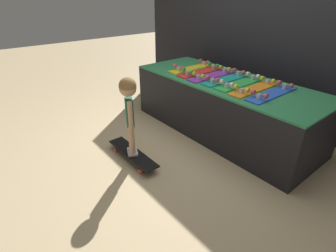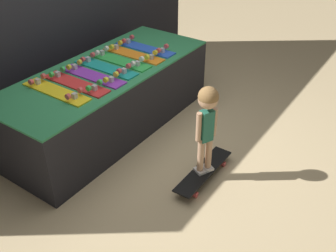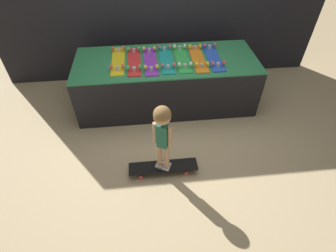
{
  "view_description": "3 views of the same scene",
  "coord_description": "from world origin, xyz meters",
  "px_view_note": "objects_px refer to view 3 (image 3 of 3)",
  "views": [
    {
      "loc": [
        2.0,
        -1.95,
        1.72
      ],
      "look_at": [
        -0.05,
        -0.3,
        0.34
      ],
      "focal_mm": 28.0,
      "sensor_mm": 36.0,
      "label": 1
    },
    {
      "loc": [
        -2.68,
        -2.05,
        2.45
      ],
      "look_at": [
        -0.13,
        -0.29,
        0.4
      ],
      "focal_mm": 42.0,
      "sensor_mm": 36.0,
      "label": 2
    },
    {
      "loc": [
        -0.31,
        -2.58,
        2.49
      ],
      "look_at": [
        -0.08,
        -0.36,
        0.38
      ],
      "focal_mm": 28.0,
      "sensor_mm": 36.0,
      "label": 3
    }
  ],
  "objects_px": {
    "skateboard_purple_on_rack": "(150,60)",
    "skateboard_green_on_rack": "(182,58)",
    "skateboard_orange_on_rack": "(198,58)",
    "skateboard_on_floor": "(163,167)",
    "child": "(162,128)",
    "skateboard_red_on_rack": "(134,61)",
    "skateboard_yellow_on_rack": "(118,60)",
    "skateboard_teal_on_rack": "(166,59)",
    "skateboard_blue_on_rack": "(213,57)"
  },
  "relations": [
    {
      "from": "skateboard_red_on_rack",
      "to": "skateboard_orange_on_rack",
      "type": "bearing_deg",
      "value": -0.7
    },
    {
      "from": "skateboard_orange_on_rack",
      "to": "skateboard_on_floor",
      "type": "xyz_separation_m",
      "value": [
        -0.6,
        -1.28,
        -0.66
      ]
    },
    {
      "from": "skateboard_red_on_rack",
      "to": "skateboard_purple_on_rack",
      "type": "xyz_separation_m",
      "value": [
        0.21,
        -0.01,
        0.0
      ]
    },
    {
      "from": "skateboard_purple_on_rack",
      "to": "skateboard_on_floor",
      "type": "distance_m",
      "value": 1.44
    },
    {
      "from": "skateboard_red_on_rack",
      "to": "child",
      "type": "height_order",
      "value": "child"
    },
    {
      "from": "skateboard_green_on_rack",
      "to": "skateboard_blue_on_rack",
      "type": "relative_size",
      "value": 1.0
    },
    {
      "from": "skateboard_red_on_rack",
      "to": "skateboard_green_on_rack",
      "type": "distance_m",
      "value": 0.64
    },
    {
      "from": "skateboard_on_floor",
      "to": "child",
      "type": "height_order",
      "value": "child"
    },
    {
      "from": "skateboard_orange_on_rack",
      "to": "skateboard_blue_on_rack",
      "type": "height_order",
      "value": "same"
    },
    {
      "from": "skateboard_purple_on_rack",
      "to": "skateboard_teal_on_rack",
      "type": "xyz_separation_m",
      "value": [
        0.21,
        0.02,
        0.0
      ]
    },
    {
      "from": "skateboard_yellow_on_rack",
      "to": "child",
      "type": "height_order",
      "value": "child"
    },
    {
      "from": "skateboard_on_floor",
      "to": "skateboard_teal_on_rack",
      "type": "bearing_deg",
      "value": 82.62
    },
    {
      "from": "skateboard_teal_on_rack",
      "to": "skateboard_blue_on_rack",
      "type": "height_order",
      "value": "same"
    },
    {
      "from": "skateboard_red_on_rack",
      "to": "skateboard_blue_on_rack",
      "type": "xyz_separation_m",
      "value": [
        1.07,
        -0.01,
        0.0
      ]
    },
    {
      "from": "skateboard_green_on_rack",
      "to": "skateboard_on_floor",
      "type": "distance_m",
      "value": 1.51
    },
    {
      "from": "skateboard_purple_on_rack",
      "to": "skateboard_green_on_rack",
      "type": "bearing_deg",
      "value": 2.73
    },
    {
      "from": "skateboard_teal_on_rack",
      "to": "skateboard_orange_on_rack",
      "type": "bearing_deg",
      "value": -2.36
    },
    {
      "from": "skateboard_purple_on_rack",
      "to": "skateboard_green_on_rack",
      "type": "height_order",
      "value": "same"
    },
    {
      "from": "skateboard_red_on_rack",
      "to": "skateboard_on_floor",
      "type": "relative_size",
      "value": 0.95
    },
    {
      "from": "skateboard_purple_on_rack",
      "to": "skateboard_blue_on_rack",
      "type": "relative_size",
      "value": 1.0
    },
    {
      "from": "skateboard_red_on_rack",
      "to": "skateboard_on_floor",
      "type": "height_order",
      "value": "skateboard_red_on_rack"
    },
    {
      "from": "skateboard_teal_on_rack",
      "to": "skateboard_on_floor",
      "type": "bearing_deg",
      "value": -97.38
    },
    {
      "from": "skateboard_red_on_rack",
      "to": "skateboard_orange_on_rack",
      "type": "height_order",
      "value": "same"
    },
    {
      "from": "skateboard_red_on_rack",
      "to": "skateboard_blue_on_rack",
      "type": "bearing_deg",
      "value": -0.33
    },
    {
      "from": "skateboard_red_on_rack",
      "to": "skateboard_orange_on_rack",
      "type": "relative_size",
      "value": 1.0
    },
    {
      "from": "skateboard_orange_on_rack",
      "to": "child",
      "type": "xyz_separation_m",
      "value": [
        -0.6,
        -1.28,
        -0.03
      ]
    },
    {
      "from": "skateboard_red_on_rack",
      "to": "skateboard_teal_on_rack",
      "type": "height_order",
      "value": "same"
    },
    {
      "from": "skateboard_red_on_rack",
      "to": "skateboard_green_on_rack",
      "type": "xyz_separation_m",
      "value": [
        0.64,
        0.01,
        0.0
      ]
    },
    {
      "from": "skateboard_purple_on_rack",
      "to": "skateboard_blue_on_rack",
      "type": "height_order",
      "value": "same"
    },
    {
      "from": "skateboard_orange_on_rack",
      "to": "skateboard_red_on_rack",
      "type": "bearing_deg",
      "value": 179.3
    },
    {
      "from": "skateboard_green_on_rack",
      "to": "child",
      "type": "distance_m",
      "value": 1.36
    },
    {
      "from": "skateboard_purple_on_rack",
      "to": "skateboard_blue_on_rack",
      "type": "xyz_separation_m",
      "value": [
        0.86,
        0.01,
        0.0
      ]
    },
    {
      "from": "skateboard_green_on_rack",
      "to": "child",
      "type": "xyz_separation_m",
      "value": [
        -0.38,
        -1.3,
        -0.03
      ]
    },
    {
      "from": "skateboard_red_on_rack",
      "to": "skateboard_green_on_rack",
      "type": "relative_size",
      "value": 1.0
    },
    {
      "from": "skateboard_green_on_rack",
      "to": "skateboard_blue_on_rack",
      "type": "height_order",
      "value": "same"
    },
    {
      "from": "skateboard_blue_on_rack",
      "to": "skateboard_on_floor",
      "type": "height_order",
      "value": "skateboard_blue_on_rack"
    },
    {
      "from": "skateboard_yellow_on_rack",
      "to": "skateboard_green_on_rack",
      "type": "bearing_deg",
      "value": -2.05
    },
    {
      "from": "skateboard_green_on_rack",
      "to": "skateboard_orange_on_rack",
      "type": "relative_size",
      "value": 1.0
    },
    {
      "from": "skateboard_red_on_rack",
      "to": "skateboard_teal_on_rack",
      "type": "xyz_separation_m",
      "value": [
        0.43,
        0.01,
        0.0
      ]
    },
    {
      "from": "skateboard_orange_on_rack",
      "to": "child",
      "type": "height_order",
      "value": "child"
    },
    {
      "from": "skateboard_green_on_rack",
      "to": "child",
      "type": "bearing_deg",
      "value": -106.4
    },
    {
      "from": "skateboard_yellow_on_rack",
      "to": "skateboard_teal_on_rack",
      "type": "distance_m",
      "value": 0.64
    },
    {
      "from": "skateboard_red_on_rack",
      "to": "skateboard_blue_on_rack",
      "type": "distance_m",
      "value": 1.07
    },
    {
      "from": "skateboard_orange_on_rack",
      "to": "skateboard_yellow_on_rack",
      "type": "bearing_deg",
      "value": 177.45
    },
    {
      "from": "skateboard_red_on_rack",
      "to": "skateboard_teal_on_rack",
      "type": "relative_size",
      "value": 1.0
    },
    {
      "from": "skateboard_teal_on_rack",
      "to": "skateboard_orange_on_rack",
      "type": "xyz_separation_m",
      "value": [
        0.43,
        -0.02,
        0.0
      ]
    },
    {
      "from": "skateboard_red_on_rack",
      "to": "child",
      "type": "xyz_separation_m",
      "value": [
        0.26,
        -1.29,
        -0.03
      ]
    },
    {
      "from": "skateboard_yellow_on_rack",
      "to": "skateboard_purple_on_rack",
      "type": "xyz_separation_m",
      "value": [
        0.43,
        -0.05,
        0.0
      ]
    },
    {
      "from": "skateboard_green_on_rack",
      "to": "skateboard_orange_on_rack",
      "type": "distance_m",
      "value": 0.22
    },
    {
      "from": "skateboard_on_floor",
      "to": "skateboard_red_on_rack",
      "type": "bearing_deg",
      "value": 101.37
    }
  ]
}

